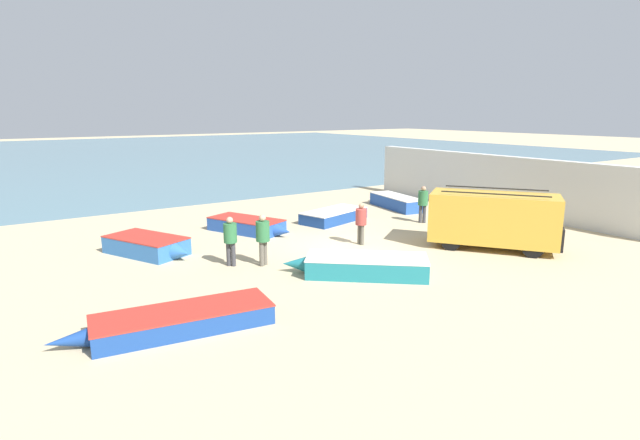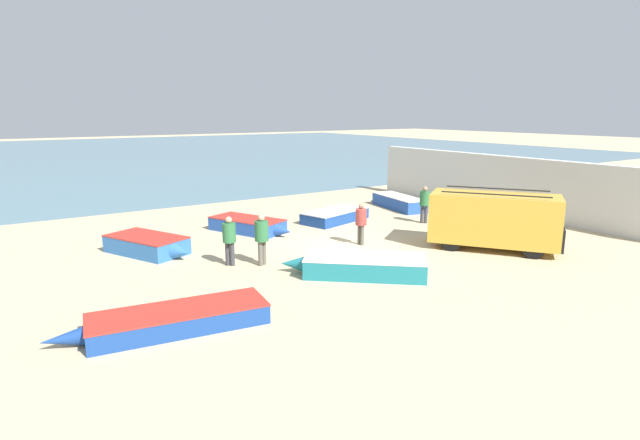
% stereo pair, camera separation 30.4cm
% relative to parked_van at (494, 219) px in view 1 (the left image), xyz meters
% --- Properties ---
extents(ground_plane, '(200.00, 200.00, 0.00)m').
position_rel_parked_van_xyz_m(ground_plane, '(-4.67, 3.50, -1.20)').
color(ground_plane, tan).
extents(sea_water, '(120.00, 80.00, 0.01)m').
position_rel_parked_van_xyz_m(sea_water, '(-4.67, 55.50, -1.19)').
color(sea_water, slate).
rests_on(sea_water, ground_plane).
extents(harbor_wall, '(0.50, 17.77, 3.02)m').
position_rel_parked_van_xyz_m(harbor_wall, '(6.38, 4.50, 0.31)').
color(harbor_wall, silver).
rests_on(harbor_wall, ground_plane).
extents(parked_van, '(4.36, 5.06, 2.31)m').
position_rel_parked_van_xyz_m(parked_van, '(0.00, 0.00, 0.00)').
color(parked_van, gold).
rests_on(parked_van, ground_plane).
extents(fishing_rowboat_0, '(2.76, 4.20, 0.60)m').
position_rel_parked_van_xyz_m(fishing_rowboat_0, '(-6.75, 7.88, -0.90)').
color(fishing_rowboat_0, '#234CA3').
rests_on(fishing_rowboat_0, ground_plane).
extents(fishing_rowboat_1, '(5.32, 2.03, 0.51)m').
position_rel_parked_van_xyz_m(fishing_rowboat_1, '(-12.78, -0.45, -0.94)').
color(fishing_rowboat_1, navy).
rests_on(fishing_rowboat_1, ground_plane).
extents(fishing_rowboat_2, '(2.79, 3.88, 0.67)m').
position_rel_parked_van_xyz_m(fishing_rowboat_2, '(-11.47, 6.78, -0.86)').
color(fishing_rowboat_2, '#2D66AD').
rests_on(fishing_rowboat_2, ground_plane).
extents(fishing_rowboat_3, '(4.33, 2.51, 0.56)m').
position_rel_parked_van_xyz_m(fishing_rowboat_3, '(-2.16, 7.58, -0.92)').
color(fishing_rowboat_3, navy).
rests_on(fishing_rowboat_3, ground_plane).
extents(fishing_rowboat_4, '(4.35, 3.93, 0.64)m').
position_rel_parked_van_xyz_m(fishing_rowboat_4, '(-6.34, 0.32, -0.88)').
color(fishing_rowboat_4, '#1E757F').
rests_on(fishing_rowboat_4, ground_plane).
extents(fishing_rowboat_5, '(1.87, 4.60, 0.69)m').
position_rel_parked_van_xyz_m(fishing_rowboat_5, '(2.65, 8.51, -0.85)').
color(fishing_rowboat_5, '#234CA3').
rests_on(fishing_rowboat_5, ground_plane).
extents(fisherman_0, '(0.47, 0.47, 1.79)m').
position_rel_parked_van_xyz_m(fisherman_0, '(1.07, 4.85, -0.13)').
color(fisherman_0, '#38383D').
rests_on(fisherman_0, ground_plane).
extents(fisherman_1, '(0.48, 0.48, 1.82)m').
position_rel_parked_van_xyz_m(fisherman_1, '(-8.53, 3.09, -0.11)').
color(fisherman_1, '#5B564C').
rests_on(fisherman_1, ground_plane).
extents(fisherman_2, '(0.46, 0.46, 1.75)m').
position_rel_parked_van_xyz_m(fisherman_2, '(-9.49, 3.68, -0.15)').
color(fisherman_2, '#38383D').
rests_on(fisherman_2, ground_plane).
extents(fisherman_3, '(0.45, 0.45, 1.70)m').
position_rel_parked_van_xyz_m(fisherman_3, '(-3.95, 3.36, -0.18)').
color(fisherman_3, '#5B564C').
rests_on(fisherman_3, ground_plane).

